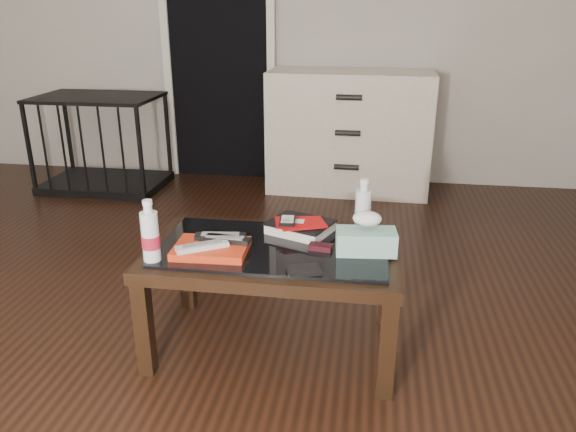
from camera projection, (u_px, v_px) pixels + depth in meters
name	position (u px, v px, depth m)	size (l,w,h in m)	color
ground	(168.00, 342.00, 2.42)	(5.00, 5.00, 0.00)	black
doorway	(219.00, 49.00, 4.38)	(0.90, 0.08, 2.07)	black
coffee_table	(274.00, 260.00, 2.25)	(1.00, 0.60, 0.46)	black
dresser	(349.00, 132.00, 4.22)	(1.21, 0.55, 0.90)	silver
pet_crate	(104.00, 158.00, 4.35)	(0.91, 0.61, 0.71)	black
magazines	(211.00, 249.00, 2.17)	(0.28, 0.21, 0.03)	red
remote_silver	(202.00, 246.00, 2.13)	(0.20, 0.05, 0.02)	silver
remote_black_front	(225.00, 239.00, 2.19)	(0.20, 0.05, 0.02)	black
remote_black_back	(220.00, 236.00, 2.22)	(0.20, 0.05, 0.02)	black
textbook	(300.00, 227.00, 2.36)	(0.25, 0.20, 0.05)	black
dvd_mailers	(298.00, 222.00, 2.34)	(0.19, 0.14, 0.01)	#B80C0C
ipod	(288.00, 220.00, 2.33)	(0.06, 0.10, 0.02)	black
flip_phone	(320.00, 247.00, 2.19)	(0.09, 0.05, 0.02)	black
wallet	(304.00, 270.00, 2.01)	(0.12, 0.07, 0.02)	black
water_bottle_left	(150.00, 231.00, 2.07)	(0.07, 0.07, 0.24)	white
water_bottle_right	(363.00, 207.00, 2.31)	(0.07, 0.07, 0.24)	white
tissue_box	(366.00, 241.00, 2.16)	(0.23, 0.12, 0.09)	teal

